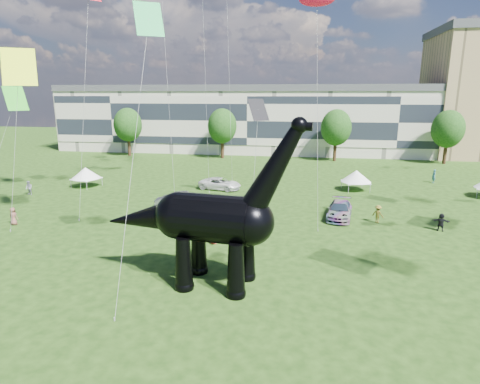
# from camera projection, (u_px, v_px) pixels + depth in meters

# --- Properties ---
(ground) EXTENTS (220.00, 220.00, 0.00)m
(ground) POSITION_uv_depth(u_px,v_px,m) (241.00, 324.00, 20.68)
(ground) COLOR #16330C
(ground) RESTS_ON ground
(terrace_row) EXTENTS (78.00, 11.00, 12.00)m
(terrace_row) POSITION_uv_depth(u_px,v_px,m) (251.00, 122.00, 79.88)
(terrace_row) COLOR beige
(terrace_row) RESTS_ON ground
(tree_far_left) EXTENTS (5.20, 5.20, 9.44)m
(tree_far_left) POSITION_uv_depth(u_px,v_px,m) (128.00, 122.00, 74.64)
(tree_far_left) COLOR #382314
(tree_far_left) RESTS_ON ground
(tree_mid_left) EXTENTS (5.20, 5.20, 9.44)m
(tree_mid_left) POSITION_uv_depth(u_px,v_px,m) (222.00, 123.00, 71.82)
(tree_mid_left) COLOR #382314
(tree_mid_left) RESTS_ON ground
(tree_mid_right) EXTENTS (5.20, 5.20, 9.44)m
(tree_mid_right) POSITION_uv_depth(u_px,v_px,m) (336.00, 125.00, 68.68)
(tree_mid_right) COLOR #382314
(tree_mid_right) RESTS_ON ground
(tree_far_right) EXTENTS (5.20, 5.20, 9.44)m
(tree_far_right) POSITION_uv_depth(u_px,v_px,m) (448.00, 126.00, 65.86)
(tree_far_right) COLOR #382314
(tree_far_right) RESTS_ON ground
(dinosaur_sculpture) EXTENTS (13.22, 4.06, 10.76)m
(dinosaur_sculpture) POSITION_uv_depth(u_px,v_px,m) (206.00, 221.00, 24.23)
(dinosaur_sculpture) COLOR black
(dinosaur_sculpture) RESTS_ON ground
(car_silver) EXTENTS (3.72, 5.18, 1.64)m
(car_silver) POSITION_uv_depth(u_px,v_px,m) (184.00, 199.00, 41.65)
(car_silver) COLOR silver
(car_silver) RESTS_ON ground
(car_grey) EXTENTS (4.22, 1.79, 1.35)m
(car_grey) POSITION_uv_depth(u_px,v_px,m) (175.00, 202.00, 41.21)
(car_grey) COLOR slate
(car_grey) RESTS_ON ground
(car_white) EXTENTS (5.58, 3.44, 1.44)m
(car_white) POSITION_uv_depth(u_px,v_px,m) (220.00, 184.00, 49.30)
(car_white) COLOR white
(car_white) RESTS_ON ground
(car_dark) EXTENTS (2.88, 5.57, 1.54)m
(car_dark) POSITION_uv_depth(u_px,v_px,m) (340.00, 210.00, 37.99)
(car_dark) COLOR #595960
(car_dark) RESTS_ON ground
(gazebo_near) EXTENTS (4.29, 4.29, 2.49)m
(gazebo_near) POSITION_uv_depth(u_px,v_px,m) (356.00, 176.00, 48.60)
(gazebo_near) COLOR white
(gazebo_near) RESTS_ON ground
(gazebo_left) EXTENTS (4.39, 4.39, 2.49)m
(gazebo_left) POSITION_uv_depth(u_px,v_px,m) (86.00, 173.00, 50.51)
(gazebo_left) COLOR white
(gazebo_left) RESTS_ON ground
(visitors) EXTENTS (49.22, 47.53, 1.84)m
(visitors) POSITION_uv_depth(u_px,v_px,m) (258.00, 223.00, 33.91)
(visitors) COLOR maroon
(visitors) RESTS_ON ground
(kites) EXTENTS (66.52, 41.38, 30.78)m
(kites) POSITION_uv_depth(u_px,v_px,m) (404.00, 26.00, 34.34)
(kites) COLOR red
(kites) RESTS_ON ground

